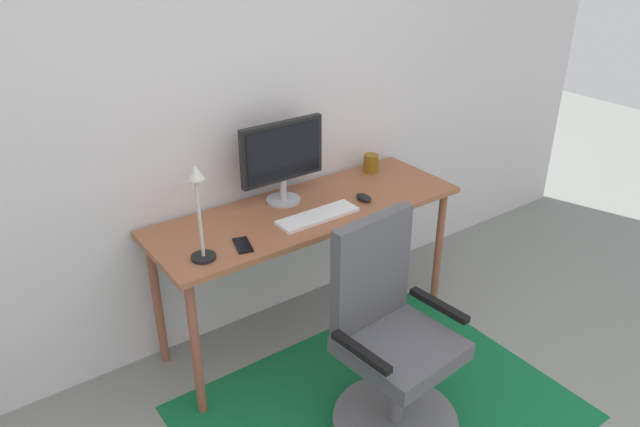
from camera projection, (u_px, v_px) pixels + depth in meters
wall_back at (191, 105)px, 2.90m from camera, size 6.00×0.10×2.60m
area_rug at (380, 412)px, 2.87m from camera, size 1.72×1.31×0.01m
desk at (308, 222)px, 3.14m from camera, size 1.66×0.57×0.77m
monitor at (282, 155)px, 3.06m from camera, size 0.47×0.18×0.43m
keyboard at (318, 216)px, 3.00m from camera, size 0.43×0.13×0.02m
computer_mouse at (364, 197)px, 3.18m from camera, size 0.06×0.10×0.03m
coffee_cup at (371, 163)px, 3.51m from camera, size 0.09×0.09×0.11m
cell_phone at (243, 245)px, 2.75m from camera, size 0.10×0.15×0.01m
desk_lamp at (198, 203)px, 2.53m from camera, size 0.11×0.11×0.44m
office_chair at (391, 355)px, 2.67m from camera, size 0.58×0.58×1.01m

